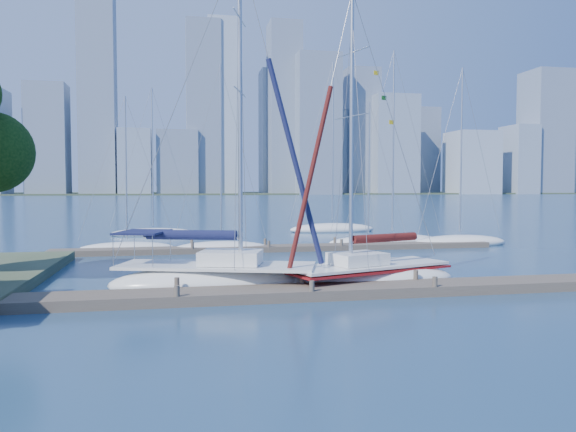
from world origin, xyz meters
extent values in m
plane|color=navy|center=(0.00, 0.00, 0.00)|extent=(700.00, 700.00, 0.00)
cube|color=#4D4338|center=(0.00, 0.00, 0.20)|extent=(26.00, 2.00, 0.40)
cube|color=#4D4338|center=(2.00, 16.00, 0.18)|extent=(30.00, 1.80, 0.36)
cube|color=#38472D|center=(0.00, 320.00, 0.00)|extent=(800.00, 100.00, 1.50)
ellipsoid|color=silver|center=(-3.34, 2.50, 0.26)|extent=(9.40, 5.41, 1.57)
cube|color=silver|center=(-3.34, 2.50, 0.99)|extent=(8.70, 5.00, 0.13)
cube|color=silver|center=(-2.74, 2.32, 1.36)|extent=(2.96, 2.55, 0.57)
cylinder|color=silver|center=(-2.34, 2.20, 7.64)|extent=(0.19, 0.19, 13.20)
cylinder|color=silver|center=(-4.37, 2.82, 2.19)|extent=(4.08, 1.34, 0.10)
cylinder|color=#101438|center=(-4.37, 2.82, 2.30)|extent=(3.85, 1.54, 0.42)
cube|color=#101438|center=(-6.42, 3.45, 2.40)|extent=(2.53, 2.93, 0.08)
ellipsoid|color=silver|center=(3.27, 2.11, 0.23)|extent=(8.41, 5.03, 1.40)
cube|color=silver|center=(3.27, 2.11, 0.89)|extent=(7.79, 4.65, 0.11)
cube|color=silver|center=(2.74, 1.93, 1.22)|extent=(2.67, 2.33, 0.51)
cylinder|color=silver|center=(2.39, 1.81, 6.77)|extent=(0.17, 0.17, 11.67)
cylinder|color=silver|center=(4.18, 2.41, 1.96)|extent=(3.62, 1.30, 0.09)
cylinder|color=#4F1112|center=(4.18, 2.41, 2.06)|extent=(3.42, 1.47, 0.37)
cube|color=maroon|center=(3.27, 2.11, 0.73)|extent=(7.98, 4.80, 0.09)
ellipsoid|color=silver|center=(-8.27, 17.70, 0.17)|extent=(6.44, 2.23, 0.94)
cylinder|color=silver|center=(-8.27, 17.70, 5.61)|extent=(0.10, 0.10, 9.51)
ellipsoid|color=silver|center=(-2.02, 16.60, 0.18)|extent=(6.66, 3.24, 0.99)
cylinder|color=silver|center=(-2.02, 16.60, 6.70)|extent=(0.11, 0.11, 11.59)
ellipsoid|color=silver|center=(8.96, 18.18, 0.18)|extent=(6.19, 2.39, 1.00)
cylinder|color=silver|center=(8.96, 18.18, 5.73)|extent=(0.11, 0.11, 9.63)
ellipsoid|color=silver|center=(11.09, 18.77, 0.21)|extent=(7.65, 2.84, 1.14)
cylinder|color=silver|center=(11.09, 18.77, 7.78)|extent=(0.12, 0.12, 13.49)
ellipsoid|color=silver|center=(15.63, 16.84, 0.21)|extent=(7.59, 3.43, 1.14)
cylinder|color=silver|center=(15.63, 16.84, 7.04)|extent=(0.12, 0.12, 12.00)
ellipsoid|color=silver|center=(-7.01, 29.72, 0.18)|extent=(7.74, 3.84, 1.00)
cylinder|color=silver|center=(-7.01, 29.72, 6.98)|extent=(0.11, 0.11, 12.15)
ellipsoid|color=silver|center=(9.76, 30.78, 0.23)|extent=(8.50, 2.98, 1.24)
cylinder|color=silver|center=(9.76, 30.78, 8.64)|extent=(0.14, 0.14, 15.02)
cube|color=slate|center=(-69.73, 287.50, 28.54)|extent=(19.96, 17.63, 57.08)
cube|color=#919CAE|center=(-47.55, 309.43, 19.42)|extent=(13.32, 17.61, 38.85)
cube|color=gray|center=(-25.94, 284.92, 17.20)|extent=(16.70, 19.81, 34.40)
cube|color=slate|center=(-4.22, 286.68, 17.21)|extent=(21.63, 16.86, 34.41)
cube|color=#919CAE|center=(21.35, 289.48, 47.69)|extent=(18.06, 14.99, 95.39)
cube|color=gray|center=(51.90, 304.67, 35.98)|extent=(16.42, 17.46, 71.96)
cube|color=slate|center=(70.99, 278.50, 38.07)|extent=(23.55, 18.95, 76.13)
cube|color=#919CAE|center=(91.42, 294.72, 24.11)|extent=(14.93, 17.11, 48.22)
cube|color=gray|center=(115.77, 279.60, 27.81)|extent=(24.81, 18.80, 55.61)
cube|color=slate|center=(147.05, 309.52, 26.67)|extent=(16.75, 17.52, 53.33)
cube|color=#919CAE|center=(164.09, 278.94, 18.07)|extent=(24.92, 23.94, 36.15)
cube|color=gray|center=(194.50, 279.05, 20.14)|extent=(14.59, 21.38, 40.29)
cube|color=slate|center=(213.93, 282.23, 36.81)|extent=(23.70, 23.60, 73.62)
cube|color=#919CAE|center=(241.25, 301.60, 38.31)|extent=(16.37, 17.08, 76.61)
cube|color=slate|center=(-45.00, 290.00, 58.22)|extent=(18.30, 18.00, 116.45)
cube|color=slate|center=(10.00, 290.00, 46.78)|extent=(18.50, 18.00, 93.56)
cube|color=slate|center=(55.00, 290.00, 47.68)|extent=(17.61, 18.00, 95.36)
cube|color=slate|center=(100.00, 290.00, 35.87)|extent=(18.31, 18.00, 71.74)
camera|label=1|loc=(-4.99, -21.31, 4.35)|focal=35.00mm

